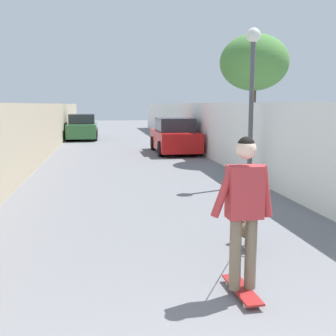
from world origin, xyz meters
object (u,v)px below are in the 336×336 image
Objects in this scene: tree_right_near at (254,63)px; person_skateboarder at (245,201)px; skateboard at (242,290)px; dog at (246,230)px; lamp_post at (252,79)px; car_far at (82,127)px; car_near at (175,137)px.

tree_right_near is 2.72× the size of person_skateboarder.
dog is at bearing -21.15° from skateboard.
lamp_post is at bearing -20.72° from dog.
car_far is (15.78, 4.94, -2.05)m from lamp_post.
skateboard is 0.45× the size of dog.
tree_right_near reaches higher than skateboard.
dog is 0.45× the size of car_near.
skateboard is at bearing -172.95° from car_far.
tree_right_near is 10.20m from dog.
dog is 0.41× the size of car_far.
dog is at bearing 159.08° from tree_right_near.
skateboard is at bearing 159.05° from tree_right_near.
lamp_post is at bearing -20.83° from skateboard.
car_near is (3.23, 2.36, -2.89)m from tree_right_near.
lamp_post is 0.91× the size of car_far.
car_near is at bearing -5.07° from dog.
tree_right_near reaches higher than car_near.
person_skateboarder is (-0.00, 0.00, 1.01)m from skateboard.
lamp_post is at bearing 158.90° from tree_right_near.
car_near is at bearing -6.89° from skateboard.
car_near is (13.72, -1.66, 0.65)m from skateboard.
person_skateboarder reaches higher than skateboard.
dog is at bearing -21.15° from person_skateboarder.
dog is at bearing 159.28° from lamp_post.
lamp_post reaches higher than dog.
lamp_post is at bearing -175.59° from car_near.
person_skateboarder is at bearing 158.85° from dog.
car_near and car_far have the same top height.
skateboard is 13.83m from car_near.
skateboard is (-5.93, 2.26, -2.70)m from lamp_post.
car_near is at bearing 4.41° from lamp_post.
lamp_post is 5.38m from dog.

